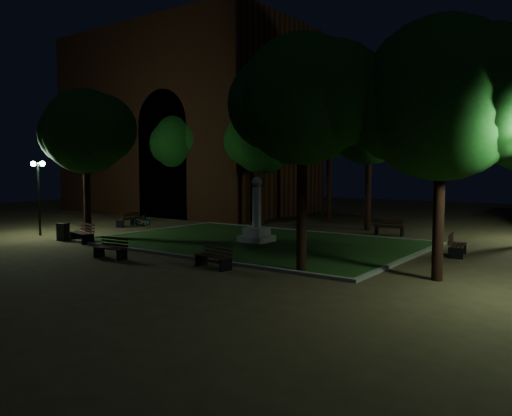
{
  "coord_description": "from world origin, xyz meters",
  "views": [
    {
      "loc": [
        14.32,
        -17.78,
        3.65
      ],
      "look_at": [
        0.69,
        1.0,
        1.84
      ],
      "focal_mm": 35.0,
      "sensor_mm": 36.0,
      "label": 1
    }
  ],
  "objects_px": {
    "bench_near_right": "(215,257)",
    "bench_far_side": "(389,228)",
    "trash_bin": "(63,232)",
    "bench_left_side": "(128,220)",
    "bench_near_left": "(111,249)",
    "bench_right_side": "(456,246)",
    "monument": "(257,224)",
    "bicycle": "(142,221)",
    "bench_west_near": "(83,233)"
  },
  "relations": [
    {
      "from": "bench_near_right",
      "to": "bench_far_side",
      "type": "distance_m",
      "value": 12.67
    },
    {
      "from": "bench_far_side",
      "to": "trash_bin",
      "type": "bearing_deg",
      "value": 36.49
    },
    {
      "from": "bench_left_side",
      "to": "trash_bin",
      "type": "xyz_separation_m",
      "value": [
        2.23,
        -6.03,
        0.03
      ]
    },
    {
      "from": "bench_near_left",
      "to": "bench_near_right",
      "type": "distance_m",
      "value": 4.84
    },
    {
      "from": "bench_left_side",
      "to": "bench_far_side",
      "type": "distance_m",
      "value": 16.08
    },
    {
      "from": "bench_right_side",
      "to": "bench_far_side",
      "type": "xyz_separation_m",
      "value": [
        -4.7,
        4.64,
        -0.02
      ]
    },
    {
      "from": "monument",
      "to": "bench_left_side",
      "type": "xyz_separation_m",
      "value": [
        -10.85,
        0.99,
        -0.53
      ]
    },
    {
      "from": "monument",
      "to": "bench_far_side",
      "type": "bearing_deg",
      "value": 57.36
    },
    {
      "from": "bench_left_side",
      "to": "bicycle",
      "type": "relative_size",
      "value": 1.18
    },
    {
      "from": "bench_near_right",
      "to": "trash_bin",
      "type": "distance_m",
      "value": 11.04
    },
    {
      "from": "bench_near_left",
      "to": "bench_far_side",
      "type": "xyz_separation_m",
      "value": [
        6.59,
        13.49,
        0.02
      ]
    },
    {
      "from": "bench_west_near",
      "to": "trash_bin",
      "type": "relative_size",
      "value": 2.06
    },
    {
      "from": "monument",
      "to": "bench_west_near",
      "type": "height_order",
      "value": "monument"
    },
    {
      "from": "bicycle",
      "to": "bench_left_side",
      "type": "bearing_deg",
      "value": 107.71
    },
    {
      "from": "bench_near_right",
      "to": "bicycle",
      "type": "height_order",
      "value": "bench_near_right"
    },
    {
      "from": "bench_near_left",
      "to": "bench_west_near",
      "type": "relative_size",
      "value": 0.86
    },
    {
      "from": "monument",
      "to": "bench_west_near",
      "type": "bearing_deg",
      "value": -145.71
    },
    {
      "from": "monument",
      "to": "trash_bin",
      "type": "distance_m",
      "value": 10.0
    },
    {
      "from": "bench_near_left",
      "to": "trash_bin",
      "type": "height_order",
      "value": "trash_bin"
    },
    {
      "from": "bench_right_side",
      "to": "trash_bin",
      "type": "height_order",
      "value": "bench_right_side"
    },
    {
      "from": "bench_west_near",
      "to": "bench_right_side",
      "type": "relative_size",
      "value": 1.04
    },
    {
      "from": "bench_near_right",
      "to": "bench_far_side",
      "type": "bearing_deg",
      "value": 91.28
    },
    {
      "from": "bench_west_near",
      "to": "bench_left_side",
      "type": "xyz_separation_m",
      "value": [
        -3.69,
        5.87,
        -0.03
      ]
    },
    {
      "from": "bench_west_near",
      "to": "bench_near_right",
      "type": "bearing_deg",
      "value": 7.35
    },
    {
      "from": "bench_west_near",
      "to": "bench_right_side",
      "type": "height_order",
      "value": "bench_west_near"
    },
    {
      "from": "bench_near_left",
      "to": "trash_bin",
      "type": "xyz_separation_m",
      "value": [
        -6.26,
        1.85,
        0.05
      ]
    },
    {
      "from": "bench_near_left",
      "to": "bench_right_side",
      "type": "xyz_separation_m",
      "value": [
        11.29,
        8.85,
        0.04
      ]
    },
    {
      "from": "bench_left_side",
      "to": "bench_west_near",
      "type": "bearing_deg",
      "value": 18.92
    },
    {
      "from": "bench_near_left",
      "to": "bench_near_right",
      "type": "relative_size",
      "value": 0.94
    },
    {
      "from": "bench_near_left",
      "to": "trash_bin",
      "type": "relative_size",
      "value": 1.78
    },
    {
      "from": "bench_left_side",
      "to": "bench_near_left",
      "type": "bearing_deg",
      "value": 33.86
    },
    {
      "from": "bench_right_side",
      "to": "bench_near_left",
      "type": "bearing_deg",
      "value": 119.44
    },
    {
      "from": "trash_bin",
      "to": "bench_right_side",
      "type": "bearing_deg",
      "value": 21.75
    },
    {
      "from": "bench_near_right",
      "to": "bench_west_near",
      "type": "distance_m",
      "value": 9.59
    },
    {
      "from": "bench_near_left",
      "to": "bench_left_side",
      "type": "relative_size",
      "value": 0.91
    },
    {
      "from": "trash_bin",
      "to": "monument",
      "type": "bearing_deg",
      "value": 30.32
    },
    {
      "from": "bench_near_right",
      "to": "bench_near_left",
      "type": "bearing_deg",
      "value": -158.98
    },
    {
      "from": "bench_near_left",
      "to": "bicycle",
      "type": "height_order",
      "value": "bench_near_left"
    },
    {
      "from": "monument",
      "to": "bench_left_side",
      "type": "bearing_deg",
      "value": 174.8
    },
    {
      "from": "monument",
      "to": "bench_near_right",
      "type": "distance_m",
      "value": 6.42
    },
    {
      "from": "bench_right_side",
      "to": "monument",
      "type": "bearing_deg",
      "value": 93.73
    },
    {
      "from": "trash_bin",
      "to": "bench_left_side",
      "type": "bearing_deg",
      "value": 110.26
    },
    {
      "from": "bench_near_left",
      "to": "bench_west_near",
      "type": "height_order",
      "value": "bench_west_near"
    },
    {
      "from": "bench_far_side",
      "to": "bicycle",
      "type": "xyz_separation_m",
      "value": [
        -14.11,
        -5.28,
        -0.03
      ]
    },
    {
      "from": "bench_west_near",
      "to": "trash_bin",
      "type": "bearing_deg",
      "value": -159.97
    },
    {
      "from": "bench_west_near",
      "to": "bench_far_side",
      "type": "height_order",
      "value": "bench_west_near"
    },
    {
      "from": "bench_near_left",
      "to": "bench_far_side",
      "type": "relative_size",
      "value": 0.95
    },
    {
      "from": "monument",
      "to": "bench_far_side",
      "type": "distance_m",
      "value": 7.85
    },
    {
      "from": "bench_left_side",
      "to": "bench_right_side",
      "type": "distance_m",
      "value": 19.8
    },
    {
      "from": "bench_near_right",
      "to": "bench_west_near",
      "type": "height_order",
      "value": "bench_west_near"
    }
  ]
}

